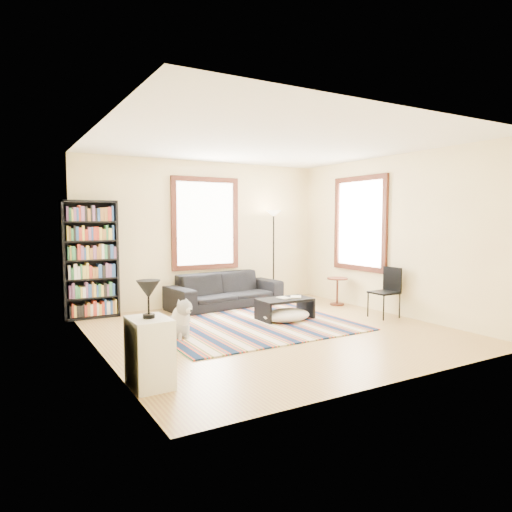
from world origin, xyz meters
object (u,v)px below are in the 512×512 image
sofa (225,290)px  dog (177,318)px  bookshelf (90,260)px  floor_lamp (274,256)px  side_table (337,291)px  floor_cushion (286,315)px  coffee_table (285,309)px  folding_chair (384,293)px  white_cabinet (150,352)px

sofa → dog: 2.37m
bookshelf → dog: size_ratio=3.55×
floor_lamp → side_table: 1.48m
floor_cushion → floor_lamp: (0.84, 1.73, 0.83)m
floor_lamp → dog: floor_lamp is taller
floor_lamp → dog: bearing=-146.7°
floor_cushion → sofa: bearing=100.9°
bookshelf → coffee_table: 3.40m
floor_lamp → folding_chair: 2.49m
white_cabinet → side_table: bearing=27.1°
floor_cushion → white_cabinet: bearing=-148.2°
side_table → white_cabinet: bearing=-151.5°
floor_cushion → dog: dog is taller
coffee_table → dog: (-1.98, -0.21, 0.10)m
coffee_table → side_table: 1.73m
bookshelf → white_cabinet: 3.71m
dog → white_cabinet: bearing=-133.2°
coffee_table → floor_cushion: bearing=-112.8°
floor_lamp → dog: (-2.78, -1.83, -0.65)m
sofa → floor_lamp: floor_lamp is taller
bookshelf → floor_lamp: size_ratio=1.08×
floor_cushion → folding_chair: folding_chair is taller
folding_chair → coffee_table: bearing=155.5°
floor_lamp → side_table: size_ratio=3.44×
coffee_table → folding_chair: (1.57, -0.69, 0.25)m
coffee_table → folding_chair: bearing=-23.8°
coffee_table → dog: bearing=-173.9°
floor_cushion → dog: 1.95m
sofa → floor_lamp: size_ratio=1.20×
dog → floor_lamp: bearing=18.5°
folding_chair → floor_lamp: bearing=107.9°
white_cabinet → dog: size_ratio=1.24×
bookshelf → floor_lamp: (3.57, -0.17, -0.07)m
floor_lamp → white_cabinet: 5.10m
floor_lamp → side_table: floor_lamp is taller
coffee_table → floor_lamp: floor_lamp is taller
side_table → sofa: bearing=154.7°
white_cabinet → sofa: bearing=52.0°
bookshelf → coffee_table: bookshelf is taller
floor_cushion → dog: size_ratio=1.47×
bookshelf → floor_cushion: bookshelf is taller
bookshelf → floor_lamp: bookshelf is taller
side_table → white_cabinet: (-4.50, -2.44, 0.08)m
sofa → folding_chair: 2.94m
white_cabinet → folding_chair: bearing=13.3°
bookshelf → coffee_table: (2.77, -1.79, -0.82)m
sofa → white_cabinet: bearing=-133.8°
coffee_table → side_table: side_table is taller
coffee_table → dog: dog is taller
bookshelf → floor_lamp: 3.57m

